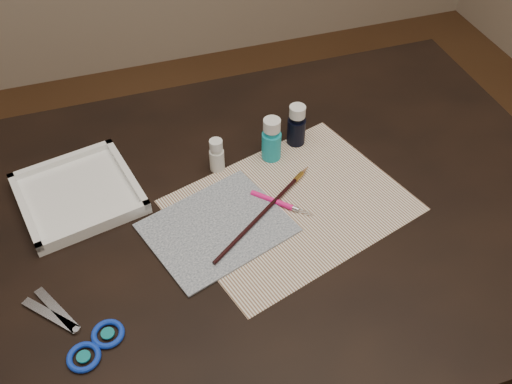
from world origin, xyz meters
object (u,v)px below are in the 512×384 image
object	(u,v)px
paint_bottle_navy	(297,125)
scissors	(65,327)
canvas	(217,228)
palette_tray	(78,193)
paint_bottle_cyan	(272,139)
paint_bottle_white	(217,155)
paper	(291,205)

from	to	relation	value
paint_bottle_navy	scissors	world-z (taller)	paint_bottle_navy
canvas	paint_bottle_navy	size ratio (longest dim) A/B	2.60
paint_bottle_navy	scissors	size ratio (longest dim) A/B	0.46
scissors	palette_tray	xyz separation A→B (m)	(0.05, 0.29, 0.01)
paint_bottle_cyan	paint_bottle_navy	world-z (taller)	paint_bottle_cyan
paint_bottle_navy	canvas	bearing A→B (deg)	-140.70
canvas	paint_bottle_white	size ratio (longest dim) A/B	3.33
canvas	palette_tray	distance (m)	0.29
scissors	paint_bottle_cyan	bearing A→B (deg)	-99.98
scissors	paper	bearing A→B (deg)	-114.65
paint_bottle_white	scissors	xyz separation A→B (m)	(-0.33, -0.29, -0.03)
canvas	paint_bottle_navy	distance (m)	0.30
paper	canvas	xyz separation A→B (m)	(-0.15, -0.01, 0.00)
paint_bottle_navy	paper	bearing A→B (deg)	-113.35
paper	palette_tray	xyz separation A→B (m)	(-0.39, 0.15, 0.01)
paint_bottle_white	paint_bottle_navy	bearing A→B (deg)	8.47
paint_bottle_white	palette_tray	world-z (taller)	paint_bottle_white
paint_bottle_navy	palette_tray	bearing A→B (deg)	-177.06
palette_tray	paint_bottle_cyan	bearing A→B (deg)	-0.73
paint_bottle_white	paint_bottle_cyan	distance (m)	0.12
paint_bottle_white	palette_tray	bearing A→B (deg)	179.30
canvas	paint_bottle_cyan	xyz separation A→B (m)	(0.16, 0.16, 0.05)
paint_bottle_white	paint_bottle_navy	distance (m)	0.19
palette_tray	paint_bottle_navy	bearing A→B (deg)	2.94
paper	paint_bottle_navy	bearing A→B (deg)	66.65
paint_bottle_white	palette_tray	xyz separation A→B (m)	(-0.28, 0.00, -0.02)
paint_bottle_white	palette_tray	distance (m)	0.28
canvas	scissors	distance (m)	0.32
palette_tray	scissors	bearing A→B (deg)	-100.20
canvas	paint_bottle_cyan	distance (m)	0.23
paper	paint_bottle_cyan	size ratio (longest dim) A/B	4.31
paint_bottle_white	scissors	bearing A→B (deg)	-139.14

